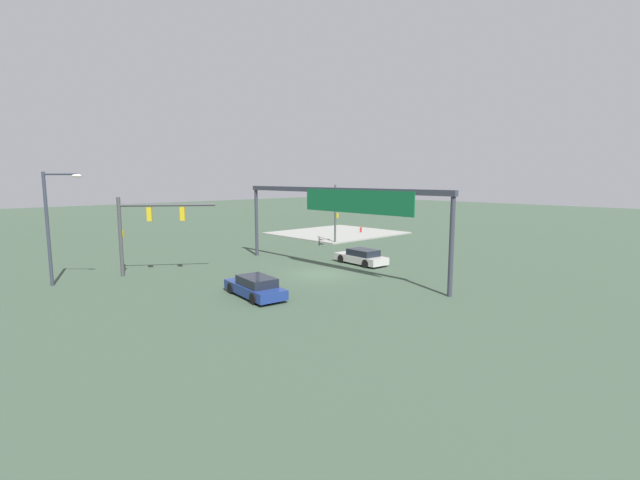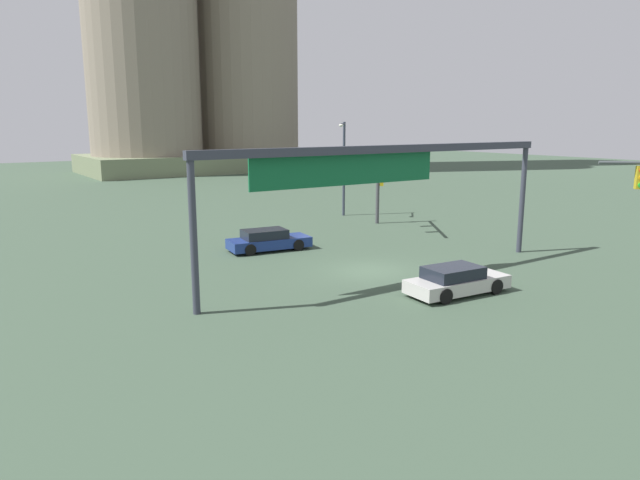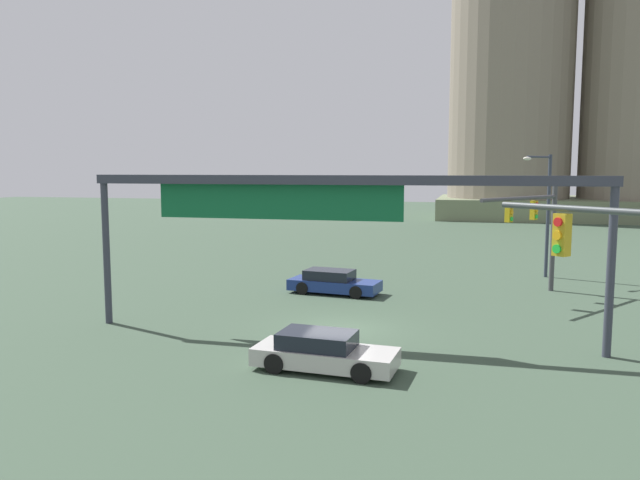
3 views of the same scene
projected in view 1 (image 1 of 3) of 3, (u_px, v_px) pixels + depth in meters
ground_plane at (320, 274)px, 31.85m from camera, size 194.73×194.73×0.00m
sidewalk_corner at (337, 233)px, 55.03m from camera, size 12.32×13.68×0.15m
traffic_signal_near_corner at (144, 222)px, 30.98m from camera, size 4.16×5.44×5.48m
traffic_signal_opposite_side at (336, 205)px, 44.80m from camera, size 4.41×4.31×6.08m
streetlamp_curved_arm at (52, 220)px, 27.88m from camera, size 1.79×1.91×7.15m
overhead_sign_gantry at (339, 202)px, 31.56m from camera, size 19.38×0.43×6.09m
sedan_car_approaching at (255, 287)px, 25.73m from camera, size 4.79×2.33×1.21m
sedan_car_waiting_far at (361, 257)px, 35.53m from camera, size 4.62×2.11×1.21m
fire_hydrant_on_curb at (361, 230)px, 55.15m from camera, size 0.33×0.22×0.71m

